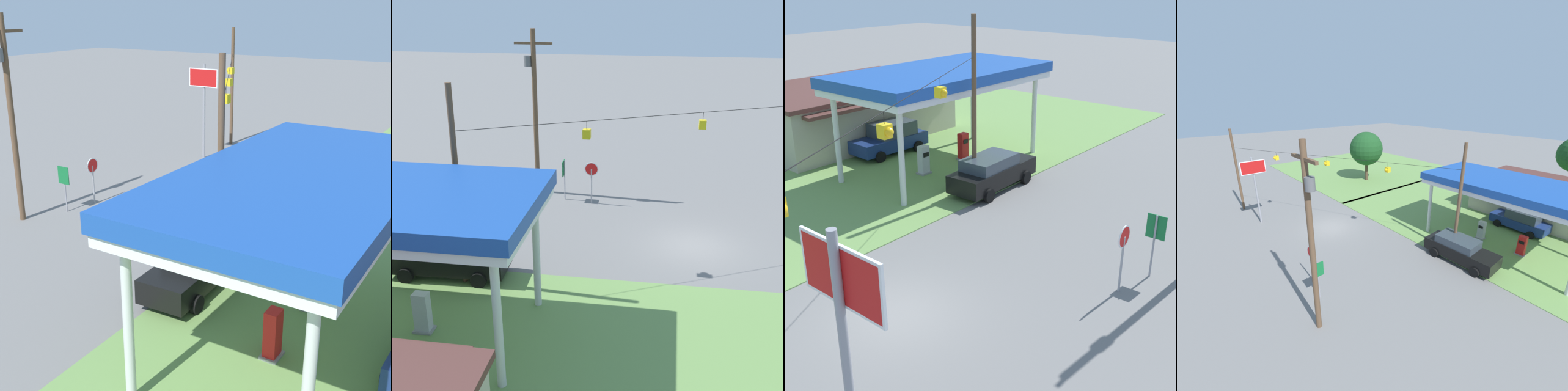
% 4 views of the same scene
% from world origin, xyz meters
% --- Properties ---
extents(ground_plane, '(160.00, 160.00, 0.00)m').
position_xyz_m(ground_plane, '(0.00, 0.00, 0.00)').
color(ground_plane, slate).
extents(grass_verge_station_corner, '(36.00, 28.00, 0.04)m').
position_xyz_m(grass_verge_station_corner, '(13.55, 17.97, 0.02)').
color(grass_verge_station_corner, '#6B934C').
rests_on(grass_verge_station_corner, ground).
extents(grass_verge_opposite_corner, '(24.00, 24.00, 0.04)m').
position_xyz_m(grass_verge_opposite_corner, '(-16.00, 16.00, 0.02)').
color(grass_verge_opposite_corner, '#6B934C').
rests_on(grass_verge_opposite_corner, ground).
extents(gas_station_canopy, '(12.05, 6.18, 5.49)m').
position_xyz_m(gas_station_canopy, '(11.55, 8.74, 4.99)').
color(gas_station_canopy, silver).
rests_on(gas_station_canopy, ground).
extents(gas_station_store, '(13.13, 8.79, 3.50)m').
position_xyz_m(gas_station_store, '(11.91, 17.95, 1.76)').
color(gas_station_store, '#B2A893').
rests_on(gas_station_store, ground).
extents(fuel_pump_near, '(0.71, 0.56, 1.60)m').
position_xyz_m(fuel_pump_near, '(9.93, 8.74, 0.76)').
color(fuel_pump_near, gray).
rests_on(fuel_pump_near, ground).
extents(fuel_pump_far, '(0.71, 0.56, 1.60)m').
position_xyz_m(fuel_pump_far, '(13.17, 8.74, 0.76)').
color(fuel_pump_far, gray).
rests_on(fuel_pump_far, ground).
extents(car_at_pumps_front, '(5.25, 2.26, 1.79)m').
position_xyz_m(car_at_pumps_front, '(10.59, 4.52, 0.94)').
color(car_at_pumps_front, black).
rests_on(car_at_pumps_front, ground).
extents(car_at_pumps_rear, '(4.76, 2.26, 1.93)m').
position_xyz_m(car_at_pumps_rear, '(11.31, 12.95, 0.98)').
color(car_at_pumps_rear, navy).
rests_on(car_at_pumps_rear, ground).
extents(stop_sign_roadside, '(0.80, 0.08, 2.50)m').
position_xyz_m(stop_sign_roadside, '(5.79, -4.86, 1.81)').
color(stop_sign_roadside, '#99999E').
rests_on(stop_sign_roadside, ground).
extents(stop_sign_overhead, '(0.22, 2.14, 6.38)m').
position_xyz_m(stop_sign_overhead, '(-5.09, -4.64, 4.55)').
color(stop_sign_overhead, gray).
rests_on(stop_sign_overhead, ground).
extents(route_sign, '(0.10, 0.70, 2.40)m').
position_xyz_m(route_sign, '(7.48, -5.25, 1.71)').
color(route_sign, gray).
rests_on(route_sign, ground).
extents(utility_pole_main, '(2.20, 0.44, 9.71)m').
position_xyz_m(utility_pole_main, '(9.41, -6.34, 5.43)').
color(utility_pole_main, brown).
rests_on(utility_pole_main, ground).
extents(signal_span_gantry, '(19.78, 10.24, 8.50)m').
position_xyz_m(signal_span_gantry, '(0.00, -0.01, 4.57)').
color(signal_span_gantry, brown).
rests_on(signal_span_gantry, ground).
extents(tree_west_verge, '(4.69, 4.69, 6.95)m').
position_xyz_m(tree_west_verge, '(-9.87, 12.01, 4.59)').
color(tree_west_verge, '#4C3828').
rests_on(tree_west_verge, ground).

